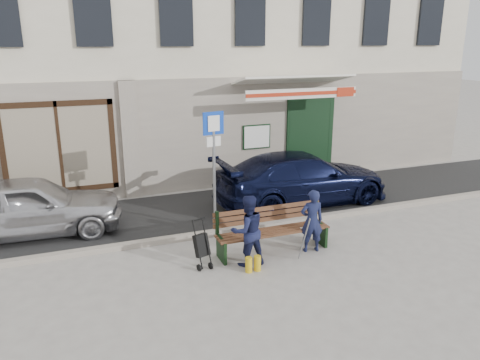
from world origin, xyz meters
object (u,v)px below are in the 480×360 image
car_navy (302,178)px  parking_sign (214,152)px  woman (248,230)px  bench (271,231)px  car_silver (29,206)px  man (312,221)px  stroller (202,246)px

car_navy → parking_sign: 3.09m
parking_sign → woman: bearing=-100.0°
car_navy → parking_sign: (-2.73, -0.90, 1.14)m
parking_sign → bench: (0.69, -1.59, -1.37)m
car_silver → woman: size_ratio=2.81×
parking_sign → woman: 2.24m
bench → man: bearing=-17.9°
car_navy → parking_sign: parking_sign is taller
car_navy → car_silver: bearing=86.1°
car_silver → stroller: 4.24m
parking_sign → bench: bearing=-77.6°
bench → woman: 0.78m
car_silver → woman: woman is taller
bench → woman: (-0.65, -0.35, 0.25)m
car_navy → stroller: 4.41m
car_silver → car_navy: size_ratio=0.84×
stroller → car_silver: bearing=118.7°
car_silver → stroller: car_silver is taller
bench → stroller: bearing=-175.6°
car_navy → man: (-1.25, -2.74, -0.02)m
parking_sign → woman: (0.04, -1.94, -1.12)m
car_navy → parking_sign: size_ratio=1.75×
woman → bench: bearing=-156.0°
man → woman: 1.45m
woman → stroller: (-0.85, 0.23, -0.29)m
car_navy → man: 3.01m
car_silver → parking_sign: bearing=-102.5°
bench → woman: woman is taller
car_navy → stroller: car_navy is taller
car_silver → man: bearing=-115.2°
man → stroller: bearing=6.2°
parking_sign → man: bearing=-62.3°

